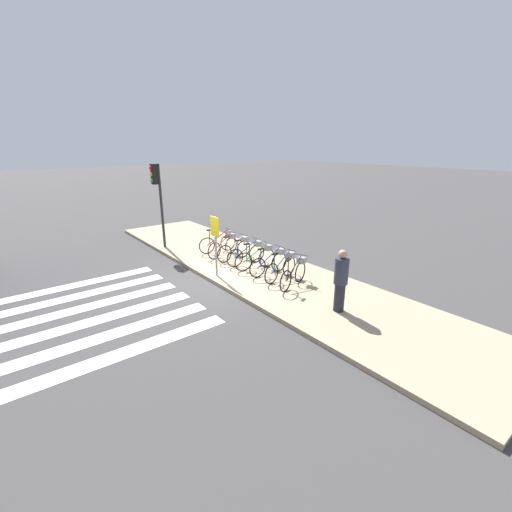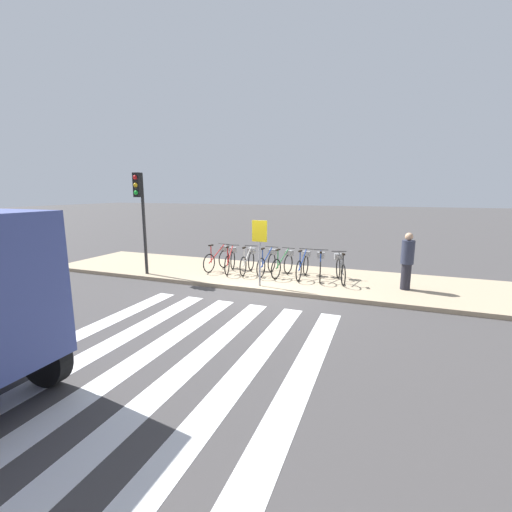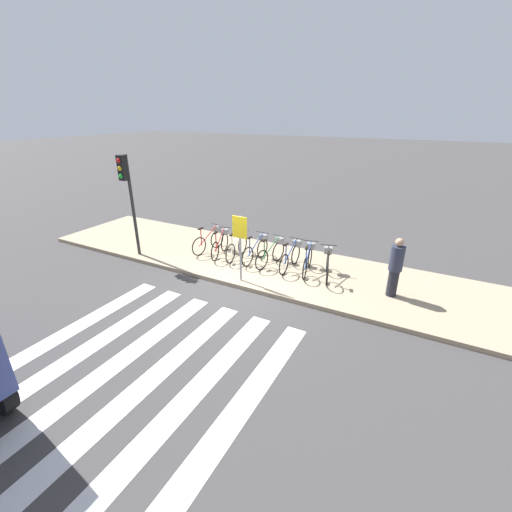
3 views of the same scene
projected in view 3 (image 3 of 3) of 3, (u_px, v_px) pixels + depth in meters
ground_plane at (236, 288)px, 9.59m from camera, size 120.00×120.00×0.00m
sidewalk at (264, 264)px, 10.97m from camera, size 15.83×3.45×0.12m
road_crosswalk at (75, 419)px, 5.52m from camera, size 4.95×8.00×0.01m
parked_bicycle_0 at (210, 239)px, 11.70m from camera, size 0.46×1.50×0.93m
parked_bicycle_1 at (221, 243)px, 11.37m from camera, size 0.50×1.48×0.93m
parked_bicycle_2 at (238, 245)px, 11.18m from camera, size 0.46×1.51×0.93m
parked_bicycle_3 at (257, 248)px, 10.91m from camera, size 0.46×1.51×0.93m
parked_bicycle_4 at (272, 252)px, 10.65m from camera, size 0.46×1.49×0.93m
parked_bicycle_5 at (291, 255)px, 10.40m from camera, size 0.46×1.51×0.93m
parked_bicycle_6 at (308, 259)px, 10.16m from camera, size 0.46×1.49×0.93m
parked_bicycle_7 at (328, 264)px, 9.83m from camera, size 0.59×1.45×0.93m
pedestrian at (395, 266)px, 8.67m from camera, size 0.34×0.34×1.59m
traffic_light at (127, 185)px, 10.56m from camera, size 0.24×0.40×3.26m
sign_post at (240, 238)px, 9.28m from camera, size 0.44×0.07×1.89m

